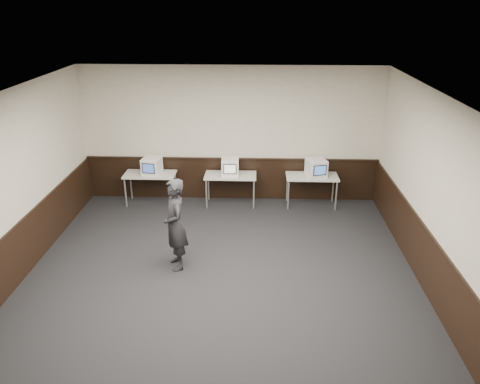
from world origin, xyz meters
name	(u,v)px	position (x,y,z in m)	size (l,w,h in m)	color
floor	(219,291)	(0.00, 0.00, 0.00)	(8.00, 8.00, 0.00)	black
ceiling	(215,102)	(0.00, 0.00, 3.20)	(8.00, 8.00, 0.00)	white
back_wall	(231,135)	(0.00, 4.00, 1.60)	(7.00, 7.00, 0.00)	beige
right_wall	(445,208)	(3.50, 0.00, 1.60)	(8.00, 8.00, 0.00)	beige
wainscot_back	(231,179)	(0.00, 3.98, 0.50)	(6.98, 0.04, 1.00)	black
wainscot_left	(11,261)	(-3.48, 0.00, 0.50)	(0.04, 7.98, 1.00)	black
wainscot_right	(432,270)	(3.48, 0.00, 0.50)	(0.04, 7.98, 1.00)	black
wainscot_rail	(231,159)	(0.00, 3.96, 1.02)	(6.98, 0.06, 0.04)	black
desk_left	(150,176)	(-1.90, 3.60, 0.68)	(1.20, 0.60, 0.75)	beige
desk_center	(231,177)	(0.00, 3.60, 0.68)	(1.20, 0.60, 0.75)	beige
desk_right	(312,179)	(1.90, 3.60, 0.68)	(1.20, 0.60, 0.75)	beige
emac_left	(152,166)	(-1.83, 3.55, 0.95)	(0.46, 0.48, 0.40)	white
emac_center	(230,167)	(0.00, 3.59, 0.95)	(0.41, 0.44, 0.40)	white
emac_right	(316,168)	(1.98, 3.56, 0.96)	(0.52, 0.53, 0.41)	white
person	(175,225)	(-0.82, 0.77, 0.85)	(0.62, 0.41, 1.70)	black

